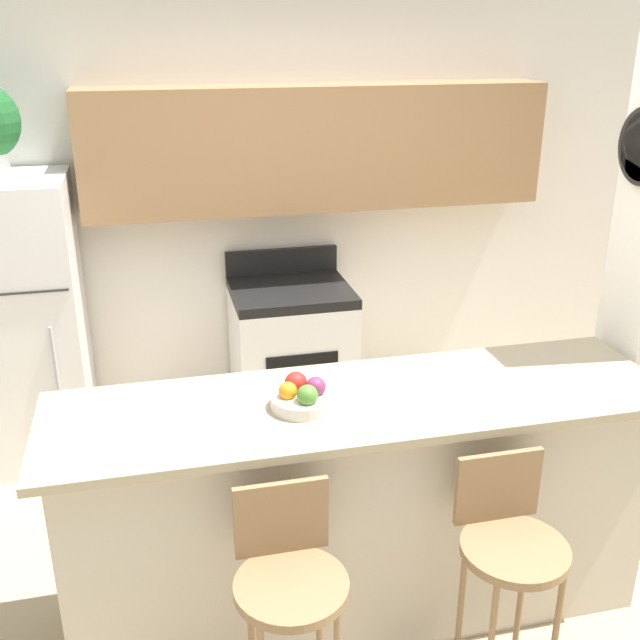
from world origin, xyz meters
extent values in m
plane|color=tan|center=(0.00, 0.00, 0.00)|extent=(14.00, 14.00, 0.00)
cube|color=white|center=(0.00, 2.09, 1.27)|extent=(5.60, 0.06, 2.55)
cube|color=#9E754C|center=(0.26, 1.90, 1.72)|extent=(2.77, 0.32, 0.72)
cube|color=silver|center=(0.05, 1.92, 1.61)|extent=(0.65, 0.28, 0.12)
cube|color=beige|center=(0.00, 0.00, 0.50)|extent=(2.36, 0.57, 1.00)
cube|color=tan|center=(0.00, 0.00, 1.02)|extent=(2.48, 0.69, 0.04)
cube|color=white|center=(-1.55, 1.69, 0.56)|extent=(0.76, 0.67, 1.12)
cylinder|color=#B2B2B7|center=(-1.31, 1.35, 0.62)|extent=(0.02, 0.02, 0.62)
cube|color=white|center=(0.05, 1.72, 0.43)|extent=(0.72, 0.63, 0.85)
cube|color=black|center=(0.05, 1.72, 0.88)|extent=(0.72, 0.63, 0.06)
cube|color=black|center=(0.05, 2.02, 0.99)|extent=(0.72, 0.04, 0.16)
cube|color=black|center=(0.05, 1.40, 0.47)|extent=(0.43, 0.01, 0.27)
cylinder|color=olive|center=(-0.40, -0.57, 0.67)|extent=(0.39, 0.39, 0.03)
cube|color=olive|center=(-0.40, -0.40, 0.83)|extent=(0.33, 0.02, 0.28)
cylinder|color=olive|center=(-0.28, -0.44, 0.33)|extent=(0.02, 0.02, 0.66)
cylinder|color=olive|center=(0.40, -0.57, 0.67)|extent=(0.39, 0.39, 0.03)
cube|color=olive|center=(0.40, -0.40, 0.83)|extent=(0.33, 0.02, 0.28)
cylinder|color=olive|center=(0.28, -0.44, 0.33)|extent=(0.02, 0.02, 0.66)
cylinder|color=olive|center=(0.53, -0.44, 0.33)|extent=(0.02, 0.02, 0.66)
cylinder|color=silver|center=(-0.24, -0.02, 1.06)|extent=(0.25, 0.25, 0.05)
sphere|color=#7A2D56|center=(-0.19, -0.01, 1.11)|extent=(0.08, 0.08, 0.08)
sphere|color=red|center=(-0.26, 0.04, 1.12)|extent=(0.09, 0.09, 0.09)
sphere|color=orange|center=(-0.30, -0.01, 1.11)|extent=(0.07, 0.07, 0.07)
sphere|color=#4C7F2D|center=(-0.24, -0.07, 1.11)|extent=(0.08, 0.08, 0.08)
camera|label=1|loc=(-0.77, -2.51, 2.41)|focal=42.00mm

